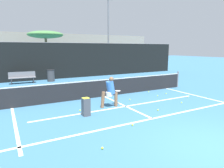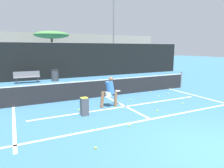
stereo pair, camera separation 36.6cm
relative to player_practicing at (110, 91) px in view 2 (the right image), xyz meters
The scene contains 26 objects.
ground_plane 4.72m from the player_practicing, 82.01° to the right, with size 100.00×100.00×0.00m, color teal.
court_baseline_near 2.31m from the player_practicing, 72.81° to the right, with size 11.00×0.10×0.01m, color white.
court_service_line 1.00m from the player_practicing, 22.78° to the right, with size 8.25×0.10×0.01m, color white.
court_center_mark 0.97m from the player_practicing, ahead, with size 0.10×3.97×0.01m, color white.
court_sideline_left 3.93m from the player_practicing, behind, with size 0.10×4.97×0.01m, color white.
court_sideline_right 5.21m from the player_practicing, ahead, with size 0.10×4.97×0.01m, color white.
net 1.99m from the player_practicing, 70.90° to the left, with size 11.09×0.09×1.07m.
fence_back 9.52m from the player_practicing, 86.08° to the left, with size 24.00×0.06×3.05m.
player_practicing is the anchor object (origin of this frame).
tennis_ball_scattered_0 3.81m from the player_practicing, 24.05° to the left, with size 0.07×0.07×0.07m, color #D1E033.
tennis_ball_scattered_1 1.66m from the player_practicing, 20.51° to the left, with size 0.07×0.07×0.07m, color #D1E033.
tennis_ball_scattered_2 3.50m from the player_practicing, 19.23° to the right, with size 0.07×0.07×0.07m, color #D1E033.
tennis_ball_scattered_3 3.28m from the player_practicing, ahead, with size 0.07×0.07×0.07m, color #D1E033.
tennis_ball_scattered_4 4.08m from the player_practicing, ahead, with size 0.07×0.07×0.07m, color #D1E033.
tennis_ball_scattered_5 1.56m from the player_practicing, behind, with size 0.07×0.07×0.07m, color #D1E033.
tennis_ball_scattered_6 4.50m from the player_practicing, ahead, with size 0.07×0.07×0.07m, color #D1E033.
tennis_ball_scattered_7 2.46m from the player_practicing, 99.82° to the right, with size 0.07×0.07×0.07m, color #D1E033.
tennis_ball_scattered_8 3.87m from the player_practicing, 121.48° to the right, with size 0.07×0.07×0.07m, color #D1E033.
tennis_ball_scattered_9 2.19m from the player_practicing, 44.85° to the right, with size 0.07×0.07×0.07m, color #D1E033.
ball_hopper 1.54m from the player_practicing, 156.90° to the right, with size 0.28×0.28×0.71m.
courtside_bench 8.88m from the player_practicing, 108.69° to the left, with size 1.86×0.47×0.86m.
trash_bin 8.44m from the player_practicing, 95.30° to the left, with size 0.59×0.59×0.91m.
parked_car 12.02m from the player_practicing, 101.58° to the left, with size 1.68×4.58×1.45m.
floodlight_mast 17.08m from the player_practicing, 62.44° to the left, with size 1.10×0.24×8.64m.
tree_west 18.44m from the player_practicing, 87.33° to the left, with size 4.23×4.23×4.64m.
building_far 22.97m from the player_practicing, 88.38° to the left, with size 36.00×2.40×4.67m, color gray.
Camera 2 is at (-4.40, -3.11, 2.58)m, focal length 32.00 mm.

